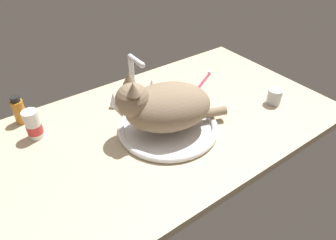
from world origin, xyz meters
TOP-DOWN VIEW (x-y plane):
  - countertop at (0.00, 0.00)cm, footprint 121.37×71.94cm
  - sink_basin at (-2.63, -3.70)cm, footprint 34.50×34.50cm
  - faucet at (-2.63, 18.56)cm, footprint 20.41×11.00cm
  - cat at (-4.63, -2.99)cm, footprint 37.53×28.63cm
  - metal_jar at (39.83, -14.40)cm, footprint 5.49×5.49cm
  - pill_bottle at (-40.49, 18.92)cm, footprint 5.14×5.14cm
  - amber_bottle at (-42.08, 30.11)cm, footprint 4.18×4.18cm
  - toothbrush at (29.39, 13.99)cm, footprint 16.26×9.40cm

SIDE VIEW (x-z plane):
  - countertop at x=0.00cm, z-range 0.00..3.00cm
  - toothbrush at x=29.39cm, z-range 2.77..4.47cm
  - sink_basin at x=-2.63cm, z-range 2.85..5.07cm
  - metal_jar at x=39.83cm, z-range 3.02..8.90cm
  - pill_bottle at x=-40.49cm, z-range 2.64..12.86cm
  - amber_bottle at x=-42.08cm, z-range 2.65..13.17cm
  - faucet at x=-2.63cm, z-range 0.92..20.35cm
  - cat at x=-4.63cm, z-range 3.17..23.14cm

